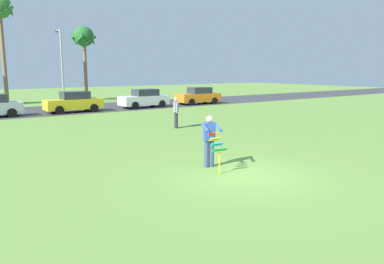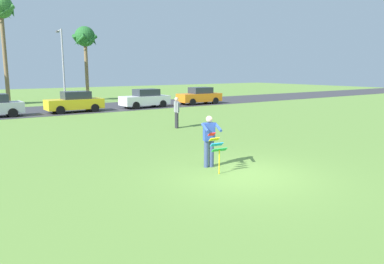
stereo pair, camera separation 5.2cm
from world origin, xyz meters
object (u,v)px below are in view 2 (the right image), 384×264
(parked_car_orange, at_px, (200,96))
(palm_tree_centre_far, at_px, (85,39))
(parked_car_white, at_px, (145,99))
(parked_car_yellow, at_px, (75,102))
(person_kite_flyer, at_px, (209,139))
(streetlight_pole, at_px, (63,62))
(kite_held, at_px, (217,146))
(palm_tree_right_near, at_px, (1,12))
(person_walker_near, at_px, (177,111))

(parked_car_orange, distance_m, palm_tree_centre_far, 14.13)
(parked_car_white, relative_size, palm_tree_centre_far, 0.55)
(parked_car_yellow, relative_size, parked_car_white, 0.99)
(person_kite_flyer, distance_m, parked_car_orange, 22.67)
(parked_car_orange, relative_size, streetlight_pole, 0.61)
(palm_tree_centre_far, bearing_deg, person_kite_flyer, -101.14)
(kite_held, distance_m, palm_tree_right_near, 29.96)
(parked_car_orange, bearing_deg, palm_tree_centre_far, 123.66)
(kite_held, bearing_deg, person_kite_flyer, 72.88)
(person_kite_flyer, xyz_separation_m, person_walker_near, (3.51, 7.63, -0.02))
(kite_held, relative_size, parked_car_yellow, 0.30)
(parked_car_yellow, relative_size, person_walker_near, 2.44)
(parked_car_white, xyz_separation_m, streetlight_pole, (-4.71, 7.67, 3.22))
(palm_tree_centre_far, bearing_deg, kite_held, -101.27)
(kite_held, height_order, parked_car_orange, parked_car_orange)
(parked_car_white, xyz_separation_m, parked_car_orange, (5.77, -0.00, 0.00))
(streetlight_pole, bearing_deg, parked_car_orange, -36.20)
(palm_tree_right_near, bearing_deg, kite_held, -86.20)
(kite_held, xyz_separation_m, parked_car_orange, (13.17, 19.25, -0.08))
(parked_car_yellow, bearing_deg, person_kite_flyer, -93.55)
(parked_car_yellow, xyz_separation_m, streetlight_pole, (1.33, 7.67, 3.22))
(streetlight_pole, height_order, person_walker_near, streetlight_pole)
(person_kite_flyer, xyz_separation_m, palm_tree_centre_far, (5.79, 29.38, 5.45))
(streetlight_pole, relative_size, person_walker_near, 4.05)
(person_walker_near, bearing_deg, palm_tree_centre_far, 84.03)
(palm_tree_right_near, relative_size, person_walker_near, 5.72)
(parked_car_yellow, bearing_deg, person_walker_near, -77.87)
(parked_car_white, bearing_deg, streetlight_pole, 121.55)
(palm_tree_right_near, distance_m, palm_tree_centre_far, 8.22)
(parked_car_white, distance_m, parked_car_orange, 5.77)
(streetlight_pole, bearing_deg, parked_car_white, -58.45)
(kite_held, height_order, person_walker_near, person_walker_near)
(palm_tree_right_near, bearing_deg, parked_car_white, -46.10)
(parked_car_yellow, bearing_deg, streetlight_pole, 80.15)
(parked_car_yellow, height_order, streetlight_pole, streetlight_pole)
(palm_tree_right_near, xyz_separation_m, streetlight_pole, (4.61, -2.02, -4.37))
(person_kite_flyer, xyz_separation_m, kite_held, (-0.20, -0.66, -0.10))
(palm_tree_centre_far, height_order, person_walker_near, palm_tree_centre_far)
(person_kite_flyer, relative_size, palm_tree_centre_far, 0.22)
(person_kite_flyer, distance_m, kite_held, 0.69)
(person_kite_flyer, distance_m, streetlight_pole, 26.56)
(person_kite_flyer, bearing_deg, kite_held, -107.12)
(palm_tree_centre_far, distance_m, streetlight_pole, 5.14)
(parked_car_orange, distance_m, person_walker_near, 14.48)
(parked_car_yellow, xyz_separation_m, palm_tree_centre_far, (4.63, 10.79, 5.63))
(palm_tree_centre_far, xyz_separation_m, streetlight_pole, (-3.30, -3.11, -2.41))
(parked_car_white, distance_m, palm_tree_centre_far, 12.25)
(kite_held, bearing_deg, parked_car_yellow, 85.97)
(person_walker_near, bearing_deg, person_kite_flyer, -114.69)
(parked_car_orange, relative_size, person_walker_near, 2.46)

